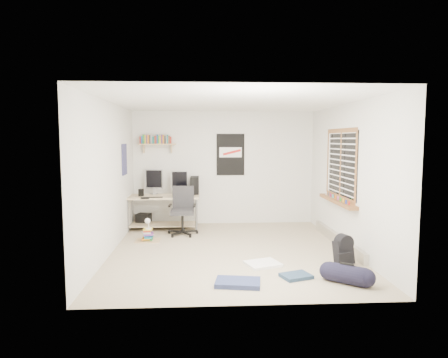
{
  "coord_description": "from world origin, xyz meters",
  "views": [
    {
      "loc": [
        -0.49,
        -6.61,
        1.89
      ],
      "look_at": [
        -0.09,
        0.46,
        1.18
      ],
      "focal_mm": 32.0,
      "sensor_mm": 36.0,
      "label": 1
    }
  ],
  "objects": [
    {
      "name": "monitor_left",
      "position": [
        -1.52,
        2.0,
        0.9
      ],
      "size": [
        0.4,
        0.17,
        0.42
      ],
      "primitive_type": "cube",
      "rotation": [
        0.0,
        0.0,
        -0.2
      ],
      "color": "#A8A7AC",
      "rests_on": "desk"
    },
    {
      "name": "office_chair",
      "position": [
        -0.88,
        1.21,
        0.49
      ],
      "size": [
        0.66,
        0.66,
        0.96
      ],
      "primitive_type": "cube",
      "rotation": [
        0.0,
        0.0,
        -0.06
      ],
      "color": "#28272A",
      "rests_on": "floor"
    },
    {
      "name": "subwoofer",
      "position": [
        -1.75,
        1.95,
        0.14
      ],
      "size": [
        0.33,
        0.33,
        0.3
      ],
      "primitive_type": "cube",
      "rotation": [
        0.0,
        0.0,
        -0.26
      ],
      "color": "black",
      "rests_on": "floor"
    },
    {
      "name": "poster_back_wall",
      "position": [
        0.15,
        2.23,
        1.55
      ],
      "size": [
        0.62,
        0.03,
        0.92
      ],
      "primitive_type": "cube",
      "color": "black",
      "rests_on": "back_wall"
    },
    {
      "name": "back_wall",
      "position": [
        0.0,
        2.25,
        1.25
      ],
      "size": [
        4.0,
        0.01,
        2.5
      ],
      "primitive_type": "cube",
      "color": "silver",
      "rests_on": "ground"
    },
    {
      "name": "poster_left_wall",
      "position": [
        -1.99,
        1.2,
        1.5
      ],
      "size": [
        0.02,
        0.42,
        0.6
      ],
      "primitive_type": "cube",
      "color": "navy",
      "rests_on": "left_wall"
    },
    {
      "name": "wall_shelf",
      "position": [
        -1.45,
        2.14,
        1.78
      ],
      "size": [
        0.8,
        0.22,
        0.24
      ],
      "primitive_type": "cube",
      "color": "tan",
      "rests_on": "back_wall"
    },
    {
      "name": "desk_lamp",
      "position": [
        -1.48,
        0.72,
        0.38
      ],
      "size": [
        0.12,
        0.19,
        0.19
      ],
      "primitive_type": "cube",
      "rotation": [
        0.0,
        0.0,
        0.01
      ],
      "color": "white",
      "rests_on": "book_stack"
    },
    {
      "name": "floor",
      "position": [
        0.0,
        0.0,
        -0.01
      ],
      "size": [
        4.0,
        4.5,
        0.01
      ],
      "primitive_type": "cube",
      "color": "gray",
      "rests_on": "ground"
    },
    {
      "name": "ceiling",
      "position": [
        0.0,
        0.0,
        2.5
      ],
      "size": [
        4.0,
        4.5,
        0.01
      ],
      "primitive_type": "cube",
      "color": "white",
      "rests_on": "ground"
    },
    {
      "name": "window",
      "position": [
        1.95,
        0.3,
        1.45
      ],
      "size": [
        0.1,
        1.5,
        1.26
      ],
      "primitive_type": "cube",
      "color": "brown",
      "rests_on": "right_wall"
    },
    {
      "name": "right_wall",
      "position": [
        2.0,
        0.0,
        1.25
      ],
      "size": [
        0.01,
        4.5,
        2.5
      ],
      "primitive_type": "cube",
      "color": "silver",
      "rests_on": "ground"
    },
    {
      "name": "tshirt",
      "position": [
        0.42,
        -0.81,
        0.02
      ],
      "size": [
        0.59,
        0.54,
        0.04
      ],
      "primitive_type": "cube",
      "rotation": [
        0.0,
        0.0,
        0.33
      ],
      "color": "white",
      "rests_on": "floor"
    },
    {
      "name": "desk",
      "position": [
        -1.3,
        1.73,
        0.36
      ],
      "size": [
        1.54,
        0.73,
        0.69
      ],
      "primitive_type": "cube",
      "rotation": [
        0.0,
        0.0,
        -0.04
      ],
      "color": "#BCB582",
      "rests_on": "floor"
    },
    {
      "name": "speaker_right",
      "position": [
        -0.7,
        1.76,
        0.78
      ],
      "size": [
        0.11,
        0.11,
        0.17
      ],
      "primitive_type": "cube",
      "rotation": [
        0.0,
        0.0,
        0.4
      ],
      "color": "black",
      "rests_on": "desk"
    },
    {
      "name": "monitor_right",
      "position": [
        -0.97,
        1.95,
        0.89
      ],
      "size": [
        0.36,
        0.1,
        0.39
      ],
      "primitive_type": "cube",
      "rotation": [
        0.0,
        0.0,
        -0.02
      ],
      "color": "#A0A1A5",
      "rests_on": "desk"
    },
    {
      "name": "book_stack",
      "position": [
        -1.5,
        0.74,
        0.15
      ],
      "size": [
        0.47,
        0.41,
        0.28
      ],
      "primitive_type": "cube",
      "rotation": [
        0.0,
        0.0,
        0.21
      ],
      "color": "brown",
      "rests_on": "floor"
    },
    {
      "name": "speaker_left",
      "position": [
        -1.75,
        1.67,
        0.78
      ],
      "size": [
        0.11,
        0.11,
        0.17
      ],
      "primitive_type": "cube",
      "rotation": [
        0.0,
        0.0,
        -0.34
      ],
      "color": "black",
      "rests_on": "desk"
    },
    {
      "name": "jeans_a",
      "position": [
        -0.03,
        -1.6,
        0.03
      ],
      "size": [
        0.63,
        0.46,
        0.06
      ],
      "primitive_type": "cube",
      "rotation": [
        0.0,
        0.0,
        -0.16
      ],
      "color": "navy",
      "rests_on": "floor"
    },
    {
      "name": "duffel_bag",
      "position": [
        1.4,
        -1.63,
        0.14
      ],
      "size": [
        0.35,
        0.35,
        0.49
      ],
      "primitive_type": "cylinder",
      "rotation": [
        0.0,
        0.0,
        -0.66
      ],
      "color": "black",
      "rests_on": "floor"
    },
    {
      "name": "keyboard",
      "position": [
        -1.51,
        1.48,
        0.7
      ],
      "size": [
        0.45,
        0.2,
        0.02
      ],
      "primitive_type": "cube",
      "rotation": [
        0.0,
        0.0,
        0.1
      ],
      "color": "black",
      "rests_on": "desk"
    },
    {
      "name": "baseboard_heater",
      "position": [
        1.96,
        0.3,
        0.09
      ],
      "size": [
        0.08,
        2.5,
        0.18
      ],
      "primitive_type": "cube",
      "color": "#B7B2A8",
      "rests_on": "floor"
    },
    {
      "name": "pc_tower",
      "position": [
        -0.65,
        2.0,
        0.89
      ],
      "size": [
        0.18,
        0.38,
        0.39
      ],
      "primitive_type": "cube",
      "rotation": [
        0.0,
        0.0,
        -0.01
      ],
      "color": "black",
      "rests_on": "desk"
    },
    {
      "name": "backpack",
      "position": [
        1.63,
        -0.87,
        0.2
      ],
      "size": [
        0.32,
        0.28,
        0.36
      ],
      "primitive_type": "cube",
      "rotation": [
        0.0,
        0.0,
        0.31
      ],
      "color": "black",
      "rests_on": "floor"
    },
    {
      "name": "left_wall",
      "position": [
        -2.0,
        0.0,
        1.25
      ],
      "size": [
        0.01,
        4.5,
        2.5
      ],
      "primitive_type": "cube",
      "color": "silver",
      "rests_on": "ground"
    },
    {
      "name": "jeans_b",
      "position": [
        0.79,
        -1.38,
        0.03
      ],
      "size": [
        0.46,
        0.4,
        0.05
      ],
      "primitive_type": "cube",
      "rotation": [
        0.0,
        0.0,
        0.33
      ],
      "color": "#22354D",
      "rests_on": "floor"
    }
  ]
}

